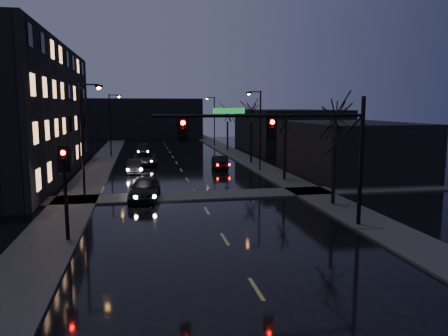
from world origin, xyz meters
name	(u,v)px	position (x,y,z in m)	size (l,w,h in m)	color
ground	(273,315)	(0.00, 0.00, 0.00)	(160.00, 160.00, 0.00)	black
sidewalk_left	(98,168)	(-8.50, 35.00, 0.06)	(3.00, 140.00, 0.12)	#2D2D2B
sidewalk_right	(254,164)	(8.50, 35.00, 0.06)	(3.00, 140.00, 0.12)	#2D2D2B
sidewalk_cross	(198,196)	(0.00, 18.50, 0.06)	(40.00, 3.00, 0.12)	#2D2D2B
commercial_right_near	(349,149)	(15.50, 26.00, 2.50)	(10.00, 14.00, 5.00)	black
commercial_right_far	(288,131)	(17.00, 48.00, 3.00)	(12.00, 18.00, 6.00)	black
far_block	(146,119)	(-3.00, 78.00, 4.00)	(22.00, 10.00, 8.00)	black
signal_mast	(295,138)	(3.85, 9.00, 4.87)	(11.11, 0.41, 7.00)	black
signal_pole_left	(65,180)	(-7.50, 8.99, 3.01)	(0.35, 0.41, 4.53)	black
tree_near	(336,110)	(8.40, 14.00, 6.22)	(3.52, 3.52, 8.08)	black
tree_mid_a	(286,114)	(8.40, 24.00, 5.83)	(3.30, 3.30, 7.58)	black
tree_mid_b	(251,105)	(8.40, 36.00, 6.61)	(3.74, 3.74, 8.59)	black
tree_far	(228,109)	(8.40, 50.00, 6.06)	(3.43, 3.43, 7.88)	black
streetlight_l_near	(85,132)	(-7.58, 18.00, 4.77)	(1.53, 0.28, 8.00)	black
streetlight_l_far	(112,120)	(-7.58, 45.00, 4.77)	(1.53, 0.28, 8.00)	black
streetlight_r_mid	(258,124)	(7.58, 30.00, 4.77)	(1.53, 0.28, 8.00)	black
streetlight_r_far	(213,117)	(7.58, 58.00, 4.77)	(1.53, 0.28, 8.00)	black
oncoming_car_a	(145,188)	(-3.78, 18.06, 0.82)	(1.94, 4.81, 1.64)	black
oncoming_car_b	(135,166)	(-4.63, 30.76, 0.67)	(1.42, 4.08, 1.34)	black
oncoming_car_c	(145,159)	(-3.55, 36.55, 0.71)	(2.36, 5.11, 1.42)	black
oncoming_car_d	(143,149)	(-3.77, 47.21, 0.74)	(2.07, 5.10, 1.48)	black
lead_car	(220,162)	(4.07, 32.24, 0.70)	(1.49, 4.26, 1.40)	black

